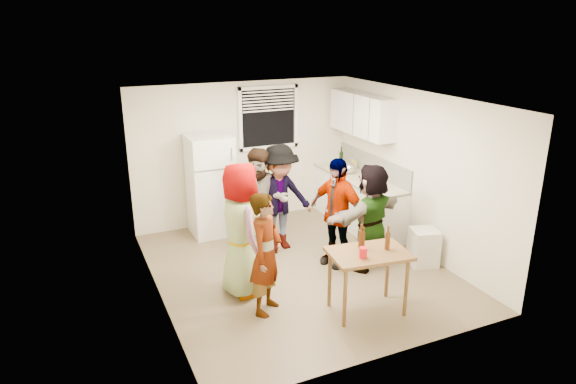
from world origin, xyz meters
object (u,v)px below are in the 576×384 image
guest_black (335,263)px  beer_bottle_counter (374,187)px  guest_grey (243,291)px  guest_back_right (280,248)px  wine_bottle (341,166)px  beer_bottle_table (362,247)px  blue_cup (377,191)px  refrigerator (211,185)px  serving_table (366,310)px  red_cup (363,257)px  guest_back_left (263,253)px  guest_stripe (267,310)px  trash_bin (423,249)px  guest_orange (368,266)px  kettle (349,173)px

guest_black → beer_bottle_counter: bearing=97.3°
guest_grey → guest_back_right: bearing=-43.5°
wine_bottle → beer_bottle_table: size_ratio=1.36×
blue_cup → guest_back_right: 1.81m
refrigerator → guest_grey: size_ratio=0.95×
wine_bottle → beer_bottle_table: 3.40m
serving_table → red_cup: 0.83m
serving_table → guest_back_left: bearing=105.2°
guest_grey → guest_back_left: 1.22m
beer_bottle_counter → blue_cup: bearing=-106.9°
guest_stripe → guest_back_left: bearing=25.2°
red_cup → guest_grey: red_cup is taller
guest_black → trash_bin: bearing=41.9°
blue_cup → refrigerator: bearing=146.0°
refrigerator → beer_bottle_table: bearing=-71.4°
guest_stripe → guest_back_right: 1.87m
beer_bottle_counter → guest_back_left: (-1.88, 0.21, -0.90)m
guest_black → serving_table: bearing=-34.3°
beer_bottle_counter → guest_back_right: beer_bottle_counter is taller
refrigerator → guest_black: size_ratio=1.04×
guest_black → guest_orange: size_ratio=1.04×
guest_back_left → serving_table: bearing=-54.3°
serving_table → red_cup: bearing=-147.2°
wine_bottle → beer_bottle_table: bearing=-115.3°
serving_table → beer_bottle_table: beer_bottle_table is taller
blue_cup → guest_black: size_ratio=0.07×
beer_bottle_counter → red_cup: (-1.45, -1.99, -0.09)m
red_cup → guest_stripe: bearing=148.1°
trash_bin → beer_bottle_table: bearing=-157.7°
beer_bottle_counter → serving_table: bearing=-124.6°
kettle → guest_stripe: kettle is taller
wine_bottle → guest_orange: wine_bottle is taller
guest_back_left → guest_orange: size_ratio=1.07×
beer_bottle_counter → guest_back_right: (-1.56, 0.28, -0.90)m
wine_bottle → red_cup: bearing=-115.8°
serving_table → guest_black: serving_table is taller
blue_cup → guest_grey: 2.73m
guest_back_left → guest_orange: bearing=-20.0°
red_cup → refrigerator: bearing=105.1°
guest_black → refrigerator: bearing=-166.6°
guest_black → beer_bottle_table: bearing=-35.9°
serving_table → guest_stripe: bearing=155.2°
guest_black → guest_orange: guest_orange is taller
refrigerator → guest_stripe: bearing=-92.0°
beer_bottle_table → beer_bottle_counter: bearing=53.2°
red_cup → guest_back_left: red_cup is taller
refrigerator → guest_stripe: refrigerator is taller
guest_grey → guest_back_right: 1.47m
kettle → beer_bottle_counter: size_ratio=1.11×
guest_grey → guest_back_right: guest_back_right is taller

